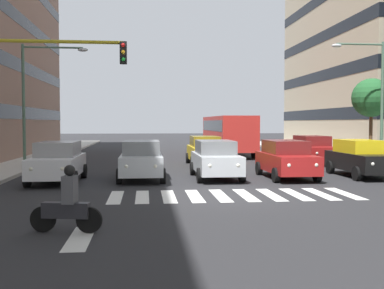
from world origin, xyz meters
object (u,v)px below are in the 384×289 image
Objects in this scene: car_2 at (216,159)px; street_lamp_left at (373,90)px; car_3 at (141,160)px; bus_behind_traffic at (228,131)px; street_tree_1 at (371,98)px; street_lamp_right at (36,90)px; traffic_light_gantry at (26,87)px; car_0 at (361,158)px; car_row2_1 at (205,150)px; motorcycle_with_rider at (67,205)px; car_1 at (286,159)px; car_row2_0 at (312,149)px; car_4 at (58,161)px.

car_2 is 9.96m from street_lamp_left.
car_3 is 16.13m from bus_behind_traffic.
street_lamp_right is at bearing -0.40° from street_tree_1.
car_3 is 6.47m from traffic_light_gantry.
car_0 is 1.00× the size of car_row2_1.
car_1 is at bearing -130.54° from motorcycle_with_rider.
car_3 is at bearing 32.84° from car_row2_0.
car_row2_0 is (-13.92, -7.37, 0.00)m from car_4.
car_0 and car_4 have the same top height.
street_lamp_left is (-5.71, -3.08, 3.38)m from car_1.
car_2 is 10.95m from motorcycle_with_rider.
car_3 is (10.22, -0.02, 0.00)m from car_0.
car_2 is 10.88m from street_lamp_right.
street_lamp_left is (-13.88, -12.63, 3.62)m from motorcycle_with_rider.
bus_behind_traffic is 15.80m from street_lamp_right.
bus_behind_traffic is (-2.84, -8.22, 0.97)m from car_row2_1.
bus_behind_traffic reaches higher than car_row2_0.
traffic_light_gantry is (14.09, 4.30, 2.86)m from car_0.
car_2 is 1.00× the size of car_row2_1.
street_tree_1 reaches higher than car_1.
car_0 is at bearing -163.02° from traffic_light_gantry.
car_3 is 3.57m from car_4.
car_4 is 15.75m from car_row2_0.
street_tree_1 is (-2.97, -4.90, 3.06)m from car_0.
motorcycle_with_rider is 15.76m from street_lamp_right.
car_2 is at bearing -116.95° from motorcycle_with_rider.
car_0 and car_1 have the same top height.
street_lamp_right is at bearing 38.39° from bus_behind_traffic.
car_row2_0 is 0.90× the size of street_tree_1.
bus_behind_traffic is at bearing -109.04° from car_row2_1.
street_lamp_left is at bearing -125.42° from car_0.
car_row2_1 is at bearing -125.08° from traffic_light_gantry.
car_1 is at bearing -177.55° from car_4.
bus_behind_traffic is at bearing -64.28° from street_lamp_left.
traffic_light_gantry is at bearing 61.28° from bus_behind_traffic.
car_1 is 6.56m from car_3.
traffic_light_gantry is at bearing 21.47° from car_1.
street_tree_1 reaches higher than car_row2_0.
street_lamp_left is at bearing 157.00° from car_row2_1.
bus_behind_traffic is at bearing -55.95° from street_tree_1.
motorcycle_with_rider is (8.17, 9.55, -0.24)m from car_1.
car_0 and car_row2_0 have the same top height.
car_4 is at bearing -78.25° from motorcycle_with_rider.
car_row2_1 is (2.84, -6.70, 0.00)m from car_1.
street_lamp_right is at bearing -29.15° from car_2.
car_row2_0 is 18.27m from traffic_light_gantry.
car_0 is 13.75m from car_4.
bus_behind_traffic is at bearing -90.00° from car_1.
car_2 is at bearing 179.68° from car_3.
motorcycle_with_rider is at bearing 112.44° from traffic_light_gantry.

